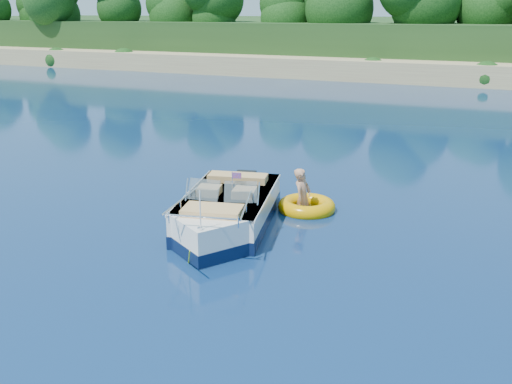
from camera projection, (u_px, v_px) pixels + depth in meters
ground at (264, 338)px, 9.15m from camera, size 160.00×160.00×0.00m
shoreline at (485, 48)px, 64.40m from camera, size 170.00×59.00×6.00m
treeline at (477, 3)px, 43.17m from camera, size 150.00×7.12×8.19m
motorboat at (226, 215)px, 13.63m from camera, size 2.75×5.44×1.84m
tow_tube at (307, 207)px, 14.98m from camera, size 1.79×1.79×0.40m
boy at (303, 210)px, 15.02m from camera, size 0.47×0.91×1.74m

